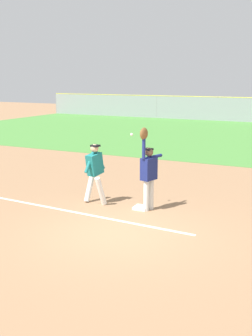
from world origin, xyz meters
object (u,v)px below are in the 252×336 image
object	(u,v)px
first_base	(141,208)
runner	(95,169)
fielder	(148,170)
baseball	(132,134)
parked_car_black	(212,109)

from	to	relation	value
first_base	runner	xyz separation A→B (m)	(-1.41, -0.09, 0.96)
first_base	fielder	bearing A→B (deg)	-2.28
runner	fielder	bearing A→B (deg)	13.18
baseball	first_base	bearing A→B (deg)	2.56
parked_car_black	first_base	bearing A→B (deg)	-77.81
runner	parked_car_black	xyz separation A→B (m)	(-4.85, 28.53, -0.32)
fielder	baseball	xyz separation A→B (m)	(-0.50, -0.00, 0.93)
parked_car_black	fielder	bearing A→B (deg)	-77.42
fielder	baseball	world-z (taller)	fielder
fielder	runner	distance (m)	1.63
first_base	runner	bearing A→B (deg)	-176.28
fielder	parked_car_black	size ratio (longest dim) A/B	0.52
runner	parked_car_black	size ratio (longest dim) A/B	0.39
fielder	parked_car_black	world-z (taller)	fielder
parked_car_black	runner	bearing A→B (deg)	-80.58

